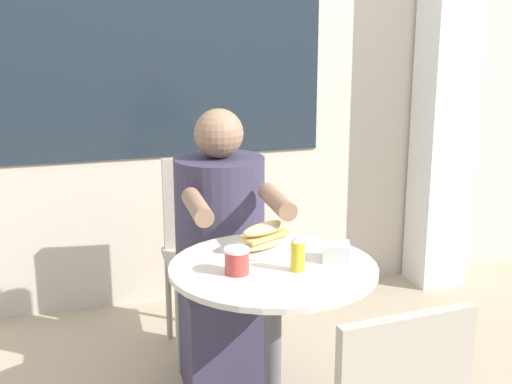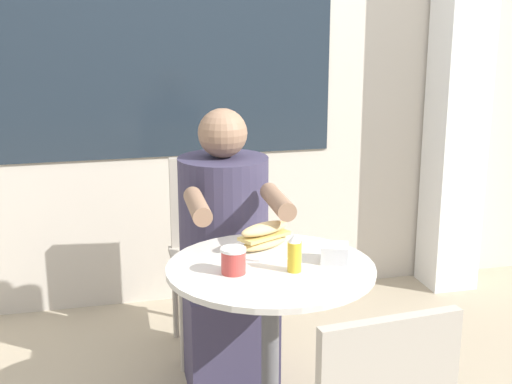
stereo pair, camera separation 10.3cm
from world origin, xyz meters
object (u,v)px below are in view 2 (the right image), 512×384
object	(u,v)px
cafe_table	(270,318)
condiment_bottle	(294,253)
seated_diner	(226,269)
drink_cup	(233,260)
diner_chair	(211,235)
sandwich_on_plate	(264,239)

from	to	relation	value
cafe_table	condiment_bottle	bearing A→B (deg)	-47.43
seated_diner	condiment_bottle	bearing A→B (deg)	101.87
cafe_table	drink_cup	size ratio (longest dim) A/B	8.23
seated_diner	drink_cup	world-z (taller)	seated_diner
diner_chair	drink_cup	world-z (taller)	diner_chair
condiment_bottle	cafe_table	bearing A→B (deg)	132.57
cafe_table	seated_diner	distance (m)	0.54
diner_chair	sandwich_on_plate	world-z (taller)	diner_chair
diner_chair	sandwich_on_plate	xyz separation A→B (m)	(0.06, -0.74, 0.22)
seated_diner	drink_cup	size ratio (longest dim) A/B	13.45
cafe_table	sandwich_on_plate	bearing A→B (deg)	83.40
drink_cup	condiment_bottle	size ratio (longest dim) A/B	0.67
drink_cup	cafe_table	bearing A→B (deg)	15.11
sandwich_on_plate	condiment_bottle	distance (m)	0.22
cafe_table	drink_cup	bearing A→B (deg)	-164.89
seated_diner	condiment_bottle	size ratio (longest dim) A/B	8.98
diner_chair	drink_cup	distance (m)	0.96
sandwich_on_plate	condiment_bottle	bearing A→B (deg)	-78.47
diner_chair	seated_diner	bearing A→B (deg)	91.28
diner_chair	sandwich_on_plate	bearing A→B (deg)	96.40
drink_cup	condiment_bottle	xyz separation A→B (m)	(0.19, -0.03, 0.02)
seated_diner	sandwich_on_plate	xyz separation A→B (m)	(0.06, -0.39, 0.25)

